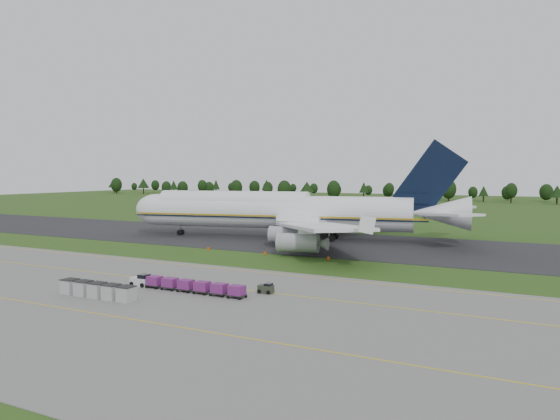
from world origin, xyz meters
The scene contains 10 objects.
ground centered at (0.00, 0.00, 0.00)m, with size 600.00×600.00×0.00m, color #264414.
apron centered at (0.00, -34.00, 0.03)m, with size 300.00×52.00×0.06m, color slate.
taxiway centered at (0.00, 28.00, 0.04)m, with size 300.00×40.00×0.08m, color black.
apron_markings centered at (0.00, -26.98, 0.06)m, with size 300.00×30.20×0.01m.
tree_line centered at (-1.00, 220.32, 6.12)m, with size 523.34×22.37×11.10m.
aircraft centered at (-12.17, 30.08, 6.51)m, with size 81.44×77.55×22.79m.
baggage_train centered at (2.38, -26.51, 0.91)m, with size 17.98×1.63×1.57m.
utility_cart centered at (12.43, -22.48, 0.57)m, with size 1.94×1.33×1.05m.
uld_row centered at (-5.11, -34.27, 1.01)m, with size 11.50×1.90×1.88m.
edge_markers centered at (-3.65, 6.21, 0.27)m, with size 26.46×0.30×0.60m.
Camera 1 is at (46.16, -83.27, 15.70)m, focal length 35.00 mm.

